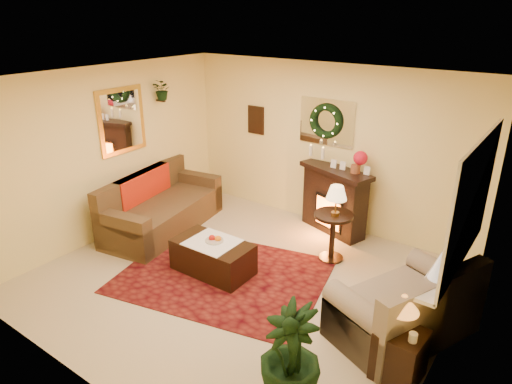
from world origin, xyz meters
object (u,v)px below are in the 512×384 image
Objects in this scene: fireplace at (334,199)px; coffee_table at (213,258)px; end_table_square at (400,354)px; side_table_round at (332,238)px; loveseat at (404,300)px; sofa at (163,204)px.

coffee_table is at bearing -92.10° from fireplace.
end_table_square is (1.95, -2.48, -0.28)m from fireplace.
end_table_square is 0.49× the size of coffee_table.
side_table_round is (0.39, -0.83, -0.23)m from fireplace.
loveseat is 2.19× the size of side_table_round.
fireplace reaches higher than loveseat.
coffee_table is (-0.75, -2.07, -0.34)m from fireplace.
fireplace reaches higher than side_table_round.
loveseat is at bearing -13.53° from sofa.
side_table_round reaches higher than coffee_table.
sofa is at bearing -127.91° from fireplace.
loveseat reaches higher than end_table_square.
loveseat is at bearing 5.27° from coffee_table.
end_table_square is at bearing -22.10° from sofa.
fireplace is at bearing 115.42° from side_table_round.
loveseat is 1.69m from side_table_round.
sofa is at bearing -164.96° from side_table_round.
loveseat is at bearing -28.42° from fireplace.
fireplace is (2.25, 1.54, 0.12)m from sofa.
fireplace is 1.01× the size of coffee_table.
coffee_table is (-2.50, -0.25, -0.21)m from loveseat.
loveseat is 0.70m from end_table_square.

